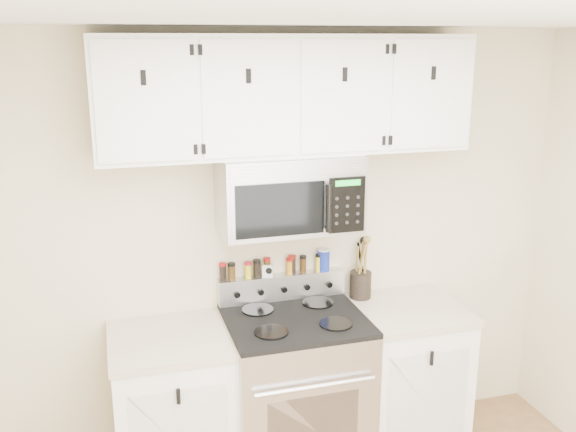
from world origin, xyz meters
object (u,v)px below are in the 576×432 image
object	(u,v)px
microwave	(289,193)
salt_canister	(324,260)
range	(295,392)
utensil_crock	(361,283)

from	to	relation	value
microwave	salt_canister	world-z (taller)	microwave
range	microwave	xyz separation A→B (m)	(0.00, 0.13, 1.14)
utensil_crock	microwave	bearing A→B (deg)	-167.62
microwave	utensil_crock	xyz separation A→B (m)	(0.48, 0.11, -0.61)
utensil_crock	range	bearing A→B (deg)	-154.23
salt_canister	utensil_crock	bearing A→B (deg)	-12.75
microwave	utensil_crock	bearing A→B (deg)	12.38
range	salt_canister	size ratio (longest dim) A/B	8.24
utensil_crock	salt_canister	xyz separation A→B (m)	(-0.22, 0.05, 0.15)
range	utensil_crock	world-z (taller)	utensil_crock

